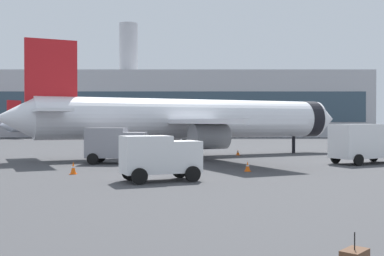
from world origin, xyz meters
TOP-DOWN VIEW (x-y plane):
  - airplane_at_gate at (-0.05, 43.86)m, footprint 33.85×31.11m
  - airplane_taxiing at (-30.53, 101.70)m, footprint 21.68×23.39m
  - service_truck at (-6.12, 35.74)m, footprint 4.95×2.82m
  - fuel_truck at (14.10, 35.62)m, footprint 6.45×4.77m
  - cargo_van at (-1.80, 24.13)m, footprint 4.83×3.62m
  - safety_cone_near at (3.84, 29.56)m, footprint 0.44×0.44m
  - safety_cone_mid at (4.68, 45.26)m, footprint 0.44×0.44m
  - safety_cone_far at (-7.62, 27.80)m, footprint 0.44×0.44m
  - safety_cone_outer at (-6.21, 44.69)m, footprint 0.44×0.44m
  - terminal_building at (-5.33, 111.48)m, footprint 91.30×19.36m

SIDE VIEW (x-z plane):
  - safety_cone_mid at x=4.68m, z-range -0.01..0.59m
  - safety_cone_near at x=3.84m, z-range -0.01..0.69m
  - safety_cone_outer at x=-6.21m, z-range -0.01..0.79m
  - safety_cone_far at x=-7.62m, z-range -0.01..0.80m
  - cargo_van at x=-1.80m, z-range 0.15..2.75m
  - service_truck at x=-6.12m, z-range 0.16..3.05m
  - fuel_truck at x=14.10m, z-range 0.17..3.37m
  - airplane_taxiing at x=-30.53m, z-range -1.17..6.55m
  - airplane_at_gate at x=-0.05m, z-range -1.59..8.91m
  - terminal_building at x=-5.33m, z-range -5.88..20.98m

